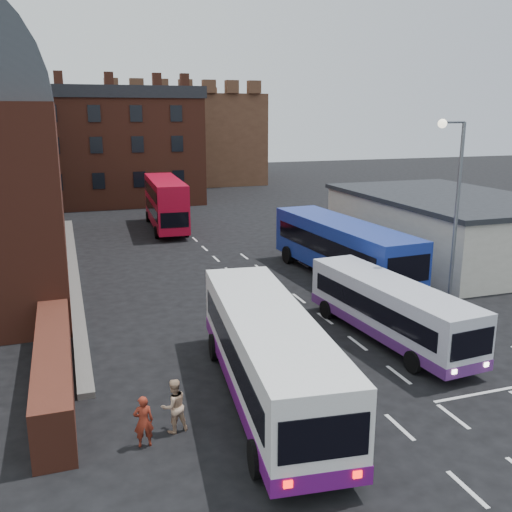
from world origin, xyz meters
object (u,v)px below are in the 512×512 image
object	(u,v)px
street_lamp	(454,198)
bus_white_inbound	(389,306)
bus_red_double	(166,203)
pedestrian_red	(143,421)
bus_blue	(342,246)
pedestrian_beige	(174,406)
bus_white_outbound	(268,349)

from	to	relation	value
street_lamp	bus_white_inbound	bearing A→B (deg)	-151.78
bus_red_double	pedestrian_red	size ratio (longest dim) A/B	6.67
bus_white_inbound	bus_blue	world-z (taller)	bus_blue
bus_blue	pedestrian_beige	distance (m)	18.42
bus_white_inbound	street_lamp	bearing A→B (deg)	-156.66
street_lamp	bus_red_double	bearing A→B (deg)	111.50
bus_white_inbound	bus_red_double	world-z (taller)	bus_red_double
bus_white_outbound	bus_blue	size ratio (longest dim) A/B	0.93
bus_white_outbound	street_lamp	size ratio (longest dim) A/B	1.26
bus_red_double	pedestrian_red	bearing A→B (deg)	81.73
bus_blue	pedestrian_red	xyz separation A→B (m)	(-13.56, -13.94, -1.20)
bus_blue	pedestrian_beige	size ratio (longest dim) A/B	7.35
bus_white_outbound	street_lamp	world-z (taller)	street_lamp
bus_white_inbound	bus_blue	bearing A→B (deg)	-109.68
bus_blue	pedestrian_red	distance (m)	19.48
bus_white_outbound	street_lamp	xyz separation A→B (m)	(11.60, 5.93, 3.75)
bus_white_outbound	bus_blue	world-z (taller)	bus_blue
bus_red_double	street_lamp	xyz separation A→B (m)	(9.66, -24.53, 3.36)
bus_red_double	bus_blue	bearing A→B (deg)	114.81
bus_blue	bus_white_inbound	bearing A→B (deg)	71.47
bus_white_inbound	bus_blue	distance (m)	9.47
bus_red_double	pedestrian_beige	bearing A→B (deg)	83.31
bus_blue	street_lamp	world-z (taller)	street_lamp
bus_blue	pedestrian_red	world-z (taller)	bus_blue
bus_white_inbound	pedestrian_beige	distance (m)	11.03
bus_red_double	bus_white_outbound	bearing A→B (deg)	89.31
bus_red_double	pedestrian_red	world-z (taller)	bus_red_double
street_lamp	pedestrian_red	distance (m)	18.27
bus_white_inbound	pedestrian_red	world-z (taller)	bus_white_inbound
pedestrian_beige	bus_white_inbound	bearing A→B (deg)	-171.56
pedestrian_beige	street_lamp	bearing A→B (deg)	-169.78
bus_white_inbound	pedestrian_red	xyz separation A→B (m)	(-11.14, -4.80, -0.74)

